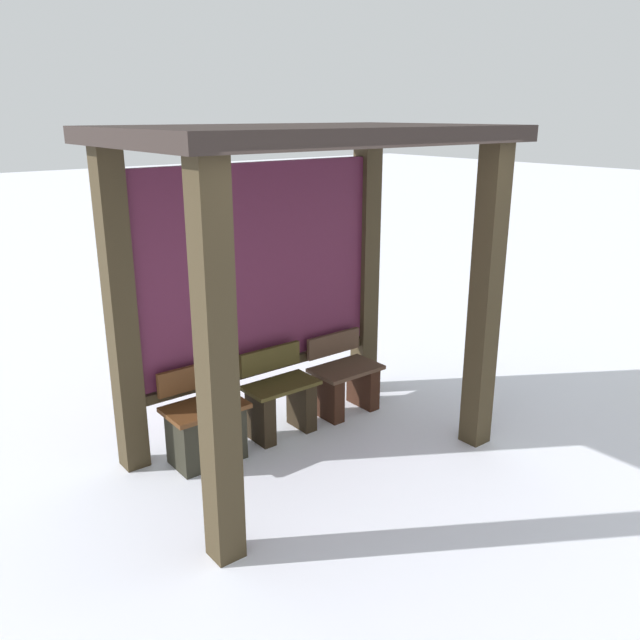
% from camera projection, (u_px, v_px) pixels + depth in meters
% --- Properties ---
extents(ground_plane, '(60.00, 60.00, 0.00)m').
position_uv_depth(ground_plane, '(311.00, 452.00, 5.40)').
color(ground_plane, white).
extents(bus_shelter, '(2.85, 1.83, 2.60)m').
position_uv_depth(bus_shelter, '(295.00, 220.00, 4.95)').
color(bus_shelter, '#372D1B').
rests_on(bus_shelter, ground).
extents(bench_left_inside, '(0.63, 0.40, 0.76)m').
position_uv_depth(bench_left_inside, '(205.00, 425.00, 5.19)').
color(bench_left_inside, '#543016').
rests_on(bench_left_inside, ground).
extents(bench_center_inside, '(0.63, 0.35, 0.76)m').
position_uv_depth(bench_center_inside, '(280.00, 401.00, 5.63)').
color(bench_center_inside, '#403617').
rests_on(bench_center_inside, ground).
extents(bench_right_inside, '(0.63, 0.41, 0.72)m').
position_uv_depth(bench_right_inside, '(345.00, 382.00, 6.07)').
color(bench_right_inside, '#493325').
rests_on(bench_right_inside, ground).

